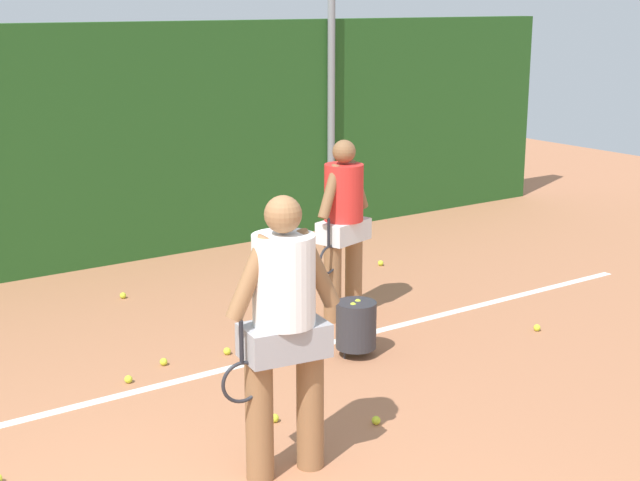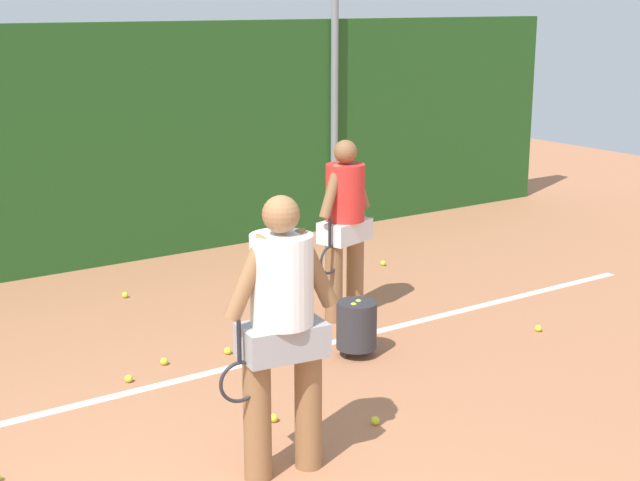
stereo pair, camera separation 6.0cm
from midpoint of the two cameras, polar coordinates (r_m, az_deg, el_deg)
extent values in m
plane|color=#B2704C|center=(6.95, -14.50, -12.23)|extent=(27.97, 27.97, 0.00)
cylinder|color=gray|center=(12.57, 1.03, 7.62)|extent=(0.10, 0.10, 3.12)
cube|color=white|center=(7.54, -16.34, -10.13)|extent=(13.28, 0.10, 0.01)
cylinder|color=#8C603D|center=(6.33, -0.45, -10.30)|extent=(0.18, 0.18, 0.83)
cylinder|color=#8C603D|center=(6.19, -3.58, -10.93)|extent=(0.18, 0.18, 0.83)
cube|color=#99999E|center=(6.05, -2.04, -6.10)|extent=(0.59, 0.40, 0.22)
cylinder|color=white|center=(5.92, -2.07, -2.42)|extent=(0.41, 0.41, 0.59)
sphere|color=#8C603D|center=(5.81, -2.11, 1.62)|extent=(0.24, 0.24, 0.24)
cylinder|color=#8C603D|center=(6.01, -0.07, -1.73)|extent=(0.34, 0.14, 0.55)
cylinder|color=#8C603D|center=(5.82, -4.14, -2.29)|extent=(0.34, 0.14, 0.55)
cylinder|color=black|center=(5.87, -4.68, -6.20)|extent=(0.03, 0.03, 0.28)
torus|color=#26262B|center=(5.98, -4.63, -8.62)|extent=(0.28, 0.06, 0.28)
cylinder|color=#8C603D|center=(9.37, 2.34, -2.14)|extent=(0.17, 0.17, 0.78)
cylinder|color=#8C603D|center=(9.10, 1.04, -2.62)|extent=(0.17, 0.17, 0.78)
cube|color=white|center=(9.10, 1.72, 0.60)|extent=(0.59, 0.44, 0.21)
cylinder|color=red|center=(9.02, 1.74, 2.95)|extent=(0.38, 0.38, 0.55)
sphere|color=#8C603D|center=(8.94, 1.76, 5.47)|extent=(0.23, 0.23, 0.23)
cylinder|color=#8C603D|center=(9.18, 2.56, 3.41)|extent=(0.31, 0.17, 0.53)
cylinder|color=#8C603D|center=(8.84, 0.89, 3.00)|extent=(0.31, 0.17, 0.53)
cylinder|color=black|center=(8.83, 0.79, 0.49)|extent=(0.03, 0.03, 0.28)
torus|color=#26262B|center=(8.90, 0.79, -1.20)|extent=(0.28, 0.10, 0.28)
cylinder|color=#2D2D33|center=(8.26, 2.46, -5.19)|extent=(0.36, 0.36, 0.42)
cylinder|color=#2D2D33|center=(8.42, 3.14, -6.62)|extent=(0.02, 0.02, 0.08)
cylinder|color=#2D2D33|center=(8.27, 1.74, -6.99)|extent=(0.02, 0.02, 0.08)
cylinder|color=#2D2D33|center=(8.44, 1.93, -6.55)|extent=(0.02, 0.02, 0.08)
sphere|color=#CCDB33|center=(8.24, 2.58, -3.83)|extent=(0.07, 0.07, 0.07)
sphere|color=#CCDB33|center=(8.15, 2.28, -4.04)|extent=(0.07, 0.07, 0.07)
sphere|color=#CCDB33|center=(11.50, -0.59, -0.80)|extent=(0.07, 0.07, 0.07)
sphere|color=#CCDB33|center=(7.08, 3.64, -10.94)|extent=(0.07, 0.07, 0.07)
sphere|color=#CCDB33|center=(9.17, 13.41, -5.25)|extent=(0.07, 0.07, 0.07)
sphere|color=#CCDB33|center=(8.41, -5.47, -6.74)|extent=(0.07, 0.07, 0.07)
sphere|color=#CCDB33|center=(10.11, -11.69, -3.28)|extent=(0.07, 0.07, 0.07)
sphere|color=#CCDB33|center=(7.94, -11.42, -8.29)|extent=(0.07, 0.07, 0.07)
sphere|color=#CCDB33|center=(11.10, 4.04, -1.40)|extent=(0.07, 0.07, 0.07)
sphere|color=#CCDB33|center=(8.25, -9.32, -7.31)|extent=(0.07, 0.07, 0.07)
sphere|color=#CCDB33|center=(7.11, -2.61, -10.80)|extent=(0.07, 0.07, 0.07)
camera|label=1|loc=(0.03, -89.77, 0.06)|focal=52.28mm
camera|label=2|loc=(0.03, 90.23, -0.06)|focal=52.28mm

